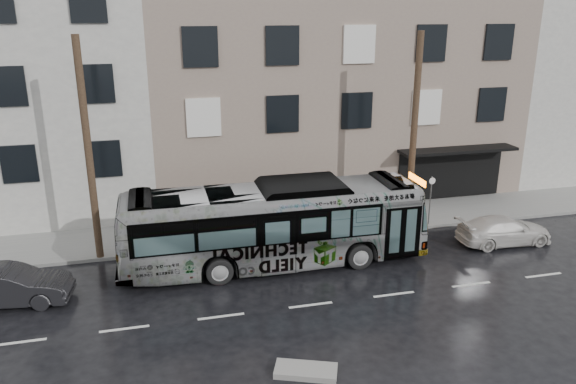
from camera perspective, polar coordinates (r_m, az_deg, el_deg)
name	(u,v)px	position (r m, az deg, el deg)	size (l,w,h in m)	color
ground	(293,274)	(22.51, 0.51, -8.36)	(120.00, 120.00, 0.00)	black
sidewalk	(267,228)	(26.83, -2.14, -3.67)	(90.00, 3.60, 0.15)	gray
building_taupe	(321,88)	(34.03, 3.34, 10.47)	(20.00, 12.00, 11.00)	gray
utility_pole_front	(414,134)	(26.13, 12.66, 5.80)	(0.30, 0.30, 9.00)	#4B3825
utility_pole_rear	(88,152)	(23.53, -19.61, 3.83)	(0.30, 0.30, 9.00)	#4B3825
sign_post	(430,201)	(27.49, 14.24, -0.86)	(0.06, 0.06, 2.40)	slate
bus	(273,225)	(22.71, -1.49, -3.35)	(2.90, 12.40, 3.45)	#B2B2B2
white_sedan	(504,230)	(26.90, 21.10, -3.65)	(1.73, 4.26, 1.24)	beige
dark_sedan	(9,286)	(22.43, -26.48, -8.56)	(1.47, 4.21, 1.39)	black
slush_pile	(306,371)	(17.02, 1.82, -17.70)	(1.80, 0.80, 0.18)	gray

